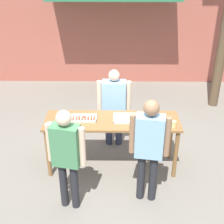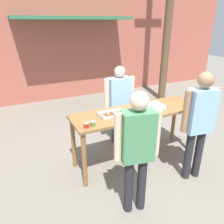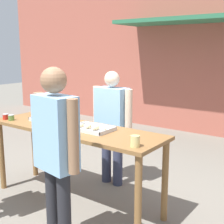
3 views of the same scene
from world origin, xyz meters
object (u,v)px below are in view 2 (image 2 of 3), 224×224
(food_tray_sausages, at_px, (112,114))
(condiment_jar_ketchup, at_px, (93,124))
(food_tray_buns, at_px, (150,107))
(person_customer_with_cup, at_px, (199,119))
(person_customer_holding_hotdog, at_px, (137,145))
(person_server_behind_table, at_px, (119,99))
(beer_cup, at_px, (192,103))
(condiment_jar_mustard, at_px, (86,125))

(food_tray_sausages, distance_m, condiment_jar_ketchup, 0.47)
(food_tray_buns, height_order, person_customer_with_cup, person_customer_with_cup)
(person_customer_with_cup, bearing_deg, person_customer_holding_hotdog, 17.56)
(food_tray_sausages, distance_m, person_server_behind_table, 0.86)
(person_customer_holding_hotdog, bearing_deg, beer_cup, -142.54)
(food_tray_sausages, relative_size, food_tray_buns, 0.90)
(person_customer_holding_hotdog, bearing_deg, condiment_jar_ketchup, -58.47)
(food_tray_buns, xyz_separation_m, person_customer_holding_hotdog, (-0.88, -0.99, 0.01))
(condiment_jar_mustard, height_order, condiment_jar_ketchup, same)
(food_tray_sausages, relative_size, beer_cup, 4.00)
(condiment_jar_ketchup, distance_m, beer_cup, 1.86)
(condiment_jar_ketchup, bearing_deg, food_tray_buns, 11.69)
(person_server_behind_table, distance_m, person_customer_with_cup, 1.60)
(food_tray_buns, relative_size, person_customer_holding_hotdog, 0.29)
(condiment_jar_mustard, xyz_separation_m, person_server_behind_table, (1.01, 0.94, -0.07))
(condiment_jar_ketchup, bearing_deg, person_server_behind_table, 45.72)
(condiment_jar_ketchup, relative_size, beer_cup, 0.70)
(food_tray_sausages, height_order, person_customer_with_cup, person_customer_with_cup)
(beer_cup, bearing_deg, food_tray_sausages, 170.73)
(food_tray_buns, xyz_separation_m, beer_cup, (0.72, -0.24, 0.04))
(food_tray_buns, bearing_deg, condiment_jar_mustard, -168.86)
(condiment_jar_mustard, bearing_deg, food_tray_sausages, 25.19)
(condiment_jar_mustard, distance_m, condiment_jar_ketchup, 0.10)
(condiment_jar_ketchup, relative_size, person_server_behind_table, 0.05)
(beer_cup, bearing_deg, food_tray_buns, 161.71)
(food_tray_buns, relative_size, person_customer_with_cup, 0.28)
(condiment_jar_mustard, height_order, beer_cup, beer_cup)
(food_tray_sausages, height_order, person_customer_holding_hotdog, person_customer_holding_hotdog)
(food_tray_sausages, bearing_deg, person_customer_holding_hotdog, -98.73)
(food_tray_sausages, distance_m, condiment_jar_mustard, 0.57)
(beer_cup, bearing_deg, condiment_jar_mustard, -179.80)
(condiment_jar_mustard, xyz_separation_m, person_customer_holding_hotdog, (0.36, -0.74, -0.01))
(person_customer_holding_hotdog, relative_size, person_customer_with_cup, 0.96)
(food_tray_sausages, relative_size, person_customer_holding_hotdog, 0.26)
(condiment_jar_ketchup, relative_size, person_customer_with_cup, 0.04)
(food_tray_buns, xyz_separation_m, condiment_jar_ketchup, (-1.14, -0.24, 0.02))
(person_server_behind_table, bearing_deg, beer_cup, -43.32)
(condiment_jar_mustard, bearing_deg, beer_cup, 0.20)
(food_tray_sausages, distance_m, beer_cup, 1.46)
(person_customer_with_cup, bearing_deg, food_tray_buns, -61.90)
(condiment_jar_ketchup, relative_size, person_customer_holding_hotdog, 0.05)
(beer_cup, height_order, person_customer_with_cup, person_customer_with_cup)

